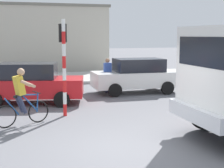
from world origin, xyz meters
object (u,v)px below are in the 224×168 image
at_px(cyclist, 21,97).
at_px(pedestrian_near_kerb, 108,75).
at_px(traffic_light_pole, 64,54).
at_px(car_far_side, 31,83).
at_px(car_white_mid, 136,75).

height_order(cyclist, pedestrian_near_kerb, cyclist).
height_order(traffic_light_pole, pedestrian_near_kerb, traffic_light_pole).
bearing_deg(traffic_light_pole, pedestrian_near_kerb, 55.85).
distance_m(cyclist, pedestrian_near_kerb, 6.29).
xyz_separation_m(cyclist, car_far_side, (0.49, 3.35, -0.05)).
bearing_deg(car_far_side, traffic_light_pole, -68.96).
height_order(traffic_light_pole, car_far_side, traffic_light_pole).
height_order(cyclist, car_white_mid, cyclist).
relative_size(traffic_light_pole, car_white_mid, 0.79).
relative_size(car_white_mid, pedestrian_near_kerb, 2.50).
relative_size(car_far_side, pedestrian_near_kerb, 2.65).
height_order(traffic_light_pole, car_white_mid, traffic_light_pole).
xyz_separation_m(traffic_light_pole, car_white_mid, (3.95, 3.57, -1.25)).
xyz_separation_m(traffic_light_pole, pedestrian_near_kerb, (2.64, 3.89, -1.22)).
relative_size(cyclist, car_white_mid, 0.43).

